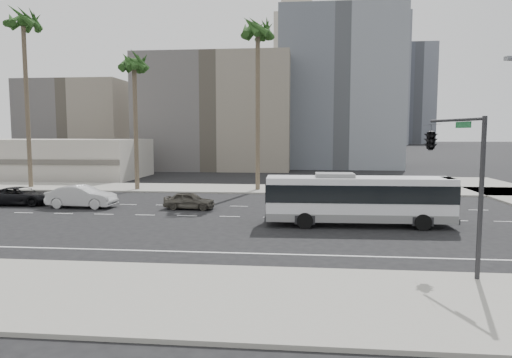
# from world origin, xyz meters

# --- Properties ---
(ground) EXTENTS (700.00, 700.00, 0.00)m
(ground) POSITION_xyz_m (0.00, 0.00, 0.00)
(ground) COLOR black
(ground) RESTS_ON ground
(sidewalk_north) EXTENTS (120.00, 7.00, 0.15)m
(sidewalk_north) POSITION_xyz_m (0.00, 15.50, 0.07)
(sidewalk_north) COLOR gray
(sidewalk_north) RESTS_ON ground
(sidewalk_south) EXTENTS (120.00, 7.00, 0.15)m
(sidewalk_south) POSITION_xyz_m (0.00, -15.50, 0.07)
(sidewalk_south) COLOR gray
(sidewalk_south) RESTS_ON ground
(commercial_low) EXTENTS (22.00, 12.16, 5.00)m
(commercial_low) POSITION_xyz_m (-30.00, 25.99, 2.50)
(commercial_low) COLOR #B7B0A3
(commercial_low) RESTS_ON ground
(midrise_beige_west) EXTENTS (24.00, 18.00, 18.00)m
(midrise_beige_west) POSITION_xyz_m (-12.00, 45.00, 9.00)
(midrise_beige_west) COLOR #625E59
(midrise_beige_west) RESTS_ON ground
(midrise_gray_center) EXTENTS (20.00, 20.00, 26.00)m
(midrise_gray_center) POSITION_xyz_m (8.00, 52.00, 13.00)
(midrise_gray_center) COLOR slate
(midrise_gray_center) RESTS_ON ground
(midrise_beige_far) EXTENTS (18.00, 16.00, 15.00)m
(midrise_beige_far) POSITION_xyz_m (-38.00, 50.00, 7.50)
(midrise_beige_far) COLOR #625E59
(midrise_beige_far) RESTS_ON ground
(civic_tower) EXTENTS (42.00, 42.00, 129.00)m
(civic_tower) POSITION_xyz_m (-2.00, 250.00, 38.83)
(civic_tower) COLOR beige
(civic_tower) RESTS_ON ground
(highrise_right) EXTENTS (26.00, 26.00, 70.00)m
(highrise_right) POSITION_xyz_m (45.00, 230.00, 35.00)
(highrise_right) COLOR #4C505B
(highrise_right) RESTS_ON ground
(highrise_far) EXTENTS (22.00, 22.00, 60.00)m
(highrise_far) POSITION_xyz_m (70.00, 260.00, 30.00)
(highrise_far) COLOR #4C505B
(highrise_far) RESTS_ON ground
(city_bus) EXTENTS (11.36, 2.81, 3.25)m
(city_bus) POSITION_xyz_m (5.36, -2.20, 1.71)
(city_bus) COLOR silver
(city_bus) RESTS_ON ground
(car_a) EXTENTS (1.70, 3.88, 1.30)m
(car_a) POSITION_xyz_m (-6.54, 2.83, 0.65)
(car_a) COLOR #4D4A40
(car_a) RESTS_ON ground
(car_b) EXTENTS (2.01, 5.28, 1.72)m
(car_b) POSITION_xyz_m (-14.97, 2.74, 0.86)
(car_b) COLOR #B2B2B2
(car_b) RESTS_ON ground
(car_c) EXTENTS (2.74, 5.34, 1.44)m
(car_c) POSITION_xyz_m (-20.47, 3.54, 0.72)
(car_c) COLOR black
(car_c) RESTS_ON ground
(traffic_signal) EXTENTS (2.92, 4.02, 6.29)m
(traffic_signal) POSITION_xyz_m (7.65, -9.96, 5.25)
(traffic_signal) COLOR #262628
(traffic_signal) RESTS_ON ground
(palm_near) EXTENTS (4.98, 4.98, 16.78)m
(palm_near) POSITION_xyz_m (-2.48, 14.45, 15.21)
(palm_near) COLOR brown
(palm_near) RESTS_ON ground
(palm_mid) EXTENTS (4.40, 4.40, 13.62)m
(palm_mid) POSITION_xyz_m (-14.58, 13.54, 12.26)
(palm_mid) COLOR brown
(palm_mid) RESTS_ON ground
(palm_far) EXTENTS (5.35, 5.35, 18.38)m
(palm_far) POSITION_xyz_m (-26.42, 14.34, 16.70)
(palm_far) COLOR brown
(palm_far) RESTS_ON ground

